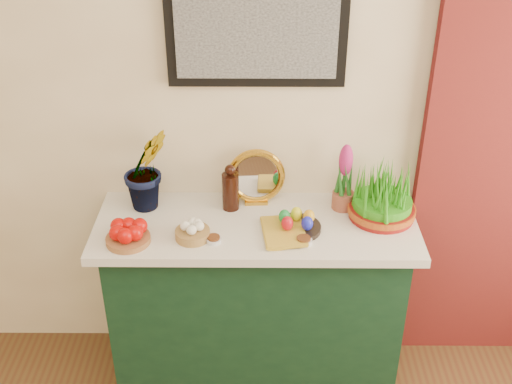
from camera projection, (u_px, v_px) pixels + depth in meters
sideboard at (256, 304)px, 3.03m from camera, size 1.30×0.45×0.85m
tablecloth at (256, 225)px, 2.80m from camera, size 1.40×0.55×0.04m
hyacinth_green at (145, 156)px, 2.77m from camera, size 0.33×0.31×0.50m
apple_bowl at (128, 234)px, 2.64m from camera, size 0.19×0.19×0.09m
garlic_basket at (192, 231)px, 2.67m from camera, size 0.18×0.18×0.08m
vinegar_cruet at (230, 189)px, 2.84m from camera, size 0.08×0.08×0.22m
mirror at (256, 177)px, 2.87m from camera, size 0.26×0.08×0.26m
book at (263, 233)px, 2.69m from camera, size 0.18×0.25×0.03m
spice_dish_left at (214, 239)px, 2.65m from camera, size 0.06×0.06×0.03m
spice_dish_right at (304, 241)px, 2.64m from camera, size 0.07×0.07×0.03m
egg_plate at (297, 223)px, 2.72m from camera, size 0.27×0.27×0.09m
hyacinth_pink at (344, 180)px, 2.81m from camera, size 0.10×0.10×0.32m
wheatgrass_sabzeh at (383, 196)px, 2.77m from camera, size 0.30×0.30×0.24m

